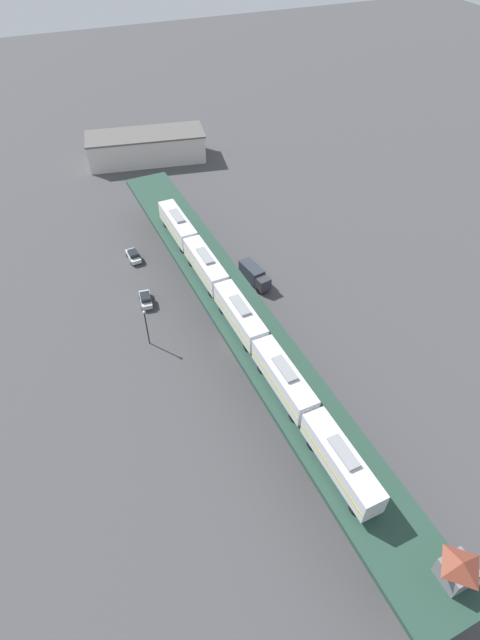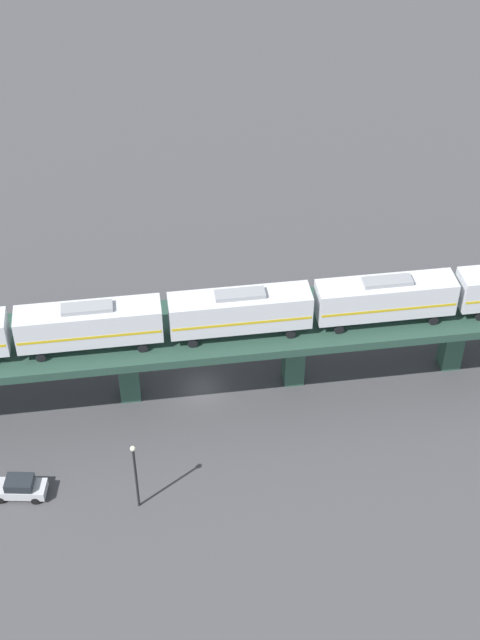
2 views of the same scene
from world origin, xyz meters
name	(u,v)px [view 1 (image 1 of 2)]	position (x,y,z in m)	size (l,w,h in m)	color
ground_plane	(239,345)	(0.00, 0.00, 0.00)	(400.00, 400.00, 0.00)	#424244
elevated_viaduct	(239,316)	(0.01, -0.17, 6.43)	(12.78, 92.30, 7.48)	#244135
subway_train	(240,315)	(-1.24, -3.43, 10.02)	(5.80, 62.46, 4.45)	silver
signal_hut	(458,570)	(4.41, -41.97, 9.28)	(3.37, 3.37, 3.40)	slate
street_car_silver	(146,299)	(-10.99, 15.41, 0.94)	(2.36, 4.59, 1.89)	#B7BABF
street_car_white	(133,256)	(-9.94, 28.55, 0.94)	(2.17, 4.50, 1.89)	silver
delivery_truck	(254,275)	(8.50, 13.41, 1.76)	(3.50, 7.49, 3.20)	#333338
street_lamp	(146,325)	(-12.95, 5.84, 4.11)	(0.44, 0.44, 6.94)	black
warehouse_building	(146,147)	(3.36, 68.32, 3.41)	(29.89, 14.97, 6.80)	beige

